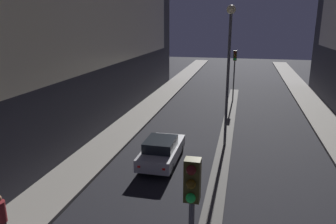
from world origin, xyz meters
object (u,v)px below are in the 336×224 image
Objects in this scene: traffic_light_mid at (235,64)px; pedestrian_on_left_sidewalk at (1,219)px; traffic_light_near at (191,216)px; car_left_lane at (162,150)px; street_lamp at (229,56)px.

pedestrian_on_left_sidewalk is (-6.61, -22.85, -2.41)m from traffic_light_mid.
traffic_light_mid is (0.00, 24.91, 0.00)m from traffic_light_near.
pedestrian_on_left_sidewalk is (-3.48, -7.76, 0.37)m from car_left_lane.
street_lamp reaches higher than traffic_light_mid.
traffic_light_near is 0.57× the size of street_lamp.
traffic_light_mid is 15.66m from car_left_lane.
car_left_lane is 8.51m from pedestrian_on_left_sidewalk.
traffic_light_near is at bearing -90.00° from traffic_light_mid.
traffic_light_mid reaches higher than car_left_lane.
traffic_light_near is 10.67m from car_left_lane.
street_lamp is at bearing 58.73° from pedestrian_on_left_sidewalk.
street_lamp is 4.49× the size of pedestrian_on_left_sidewalk.
traffic_light_mid reaches higher than pedestrian_on_left_sidewalk.
traffic_light_near reaches higher than car_left_lane.
street_lamp is at bearing 90.00° from traffic_light_near.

